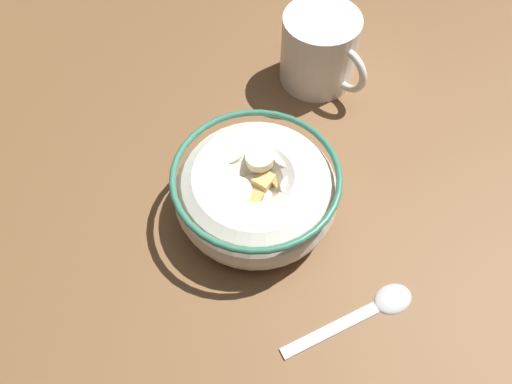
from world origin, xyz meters
TOP-DOWN VIEW (x-y plane):
  - ground_plane at (0.00, 0.00)cm, footprint 100.17×100.17cm
  - cereal_bowl at (-0.00, 0.01)cm, footprint 15.16×15.16cm
  - spoon at (14.18, 1.04)cm, footprint 5.04×12.64cm
  - coffee_mug at (-8.72, 16.88)cm, footprint 10.95×8.28cm

SIDE VIEW (x-z plane):
  - ground_plane at x=0.00cm, z-range -2.00..0.00cm
  - spoon at x=14.18cm, z-range -0.07..0.73cm
  - cereal_bowl at x=0.00cm, z-range 0.21..6.20cm
  - coffee_mug at x=-8.72cm, z-range 0.00..8.11cm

